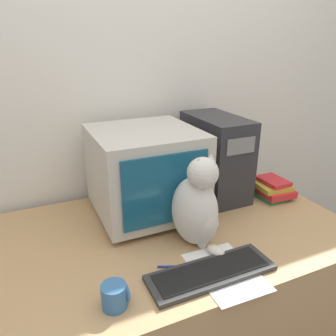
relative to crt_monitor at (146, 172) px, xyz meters
The scene contains 10 objects.
wall_back 0.46m from the crt_monitor, 79.09° to the left, with size 7.00×0.05×2.50m.
desk 0.61m from the crt_monitor, 71.24° to the right, with size 1.49×0.92×0.73m.
crt_monitor is the anchor object (origin of this frame).
computer_tower 0.41m from the crt_monitor, ahead, with size 0.21×0.41×0.42m.
keyboard 0.55m from the crt_monitor, 85.07° to the right, with size 0.46×0.15×0.02m.
cat 0.34m from the crt_monitor, 74.23° to the right, with size 0.26×0.28×0.38m.
book_stack 0.68m from the crt_monitor, ahead, with size 0.18×0.21×0.10m.
pen 0.48m from the crt_monitor, 95.47° to the right, with size 0.15×0.07×0.01m.
paper_sheet 0.57m from the crt_monitor, 79.38° to the right, with size 0.22×0.30×0.00m.
mug 0.62m from the crt_monitor, 120.10° to the right, with size 0.08×0.08×0.08m.
Camera 1 is at (-0.54, -0.65, 1.49)m, focal length 35.00 mm.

